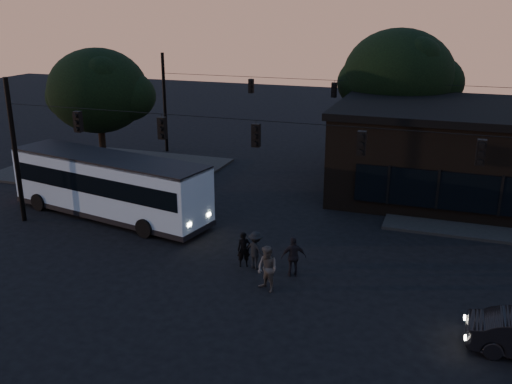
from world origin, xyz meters
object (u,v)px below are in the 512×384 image
(pedestrian_c, at_px, (294,257))
(pedestrian_d, at_px, (256,250))
(pedestrian_a, at_px, (244,250))
(pedestrian_b, at_px, (267,269))
(bus, at_px, (109,183))
(building, at_px, (470,152))

(pedestrian_c, bearing_deg, pedestrian_d, -30.58)
(pedestrian_a, relative_size, pedestrian_d, 0.93)
(pedestrian_a, relative_size, pedestrian_c, 0.89)
(pedestrian_a, bearing_deg, pedestrian_b, -74.34)
(bus, distance_m, pedestrian_c, 11.82)
(pedestrian_b, height_order, pedestrian_d, pedestrian_b)
(pedestrian_a, xyz_separation_m, pedestrian_b, (1.66, -1.79, 0.16))
(pedestrian_b, relative_size, pedestrian_c, 1.07)
(pedestrian_a, bearing_deg, building, 28.44)
(pedestrian_c, bearing_deg, bus, -42.21)
(pedestrian_c, xyz_separation_m, pedestrian_d, (-1.74, 0.19, -0.04))
(building, bearing_deg, bus, -151.20)
(building, height_order, pedestrian_d, building)
(pedestrian_a, xyz_separation_m, pedestrian_d, (0.55, -0.01, 0.06))
(bus, height_order, pedestrian_a, bus)
(pedestrian_a, height_order, pedestrian_c, pedestrian_c)
(building, relative_size, pedestrian_b, 8.16)
(pedestrian_c, bearing_deg, building, -141.08)
(pedestrian_a, height_order, pedestrian_d, pedestrian_d)
(bus, bearing_deg, building, 39.91)
(building, distance_m, pedestrian_c, 15.24)
(building, bearing_deg, pedestrian_b, -116.17)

